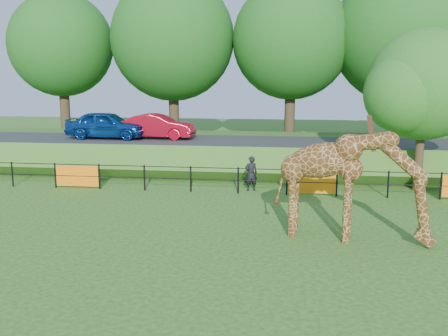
# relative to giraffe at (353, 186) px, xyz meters

# --- Properties ---
(ground) EXTENTS (90.00, 90.00, 0.00)m
(ground) POSITION_rel_giraffe_xyz_m (-3.96, -2.45, -1.65)
(ground) COLOR #245916
(ground) RESTS_ON ground
(giraffe) EXTENTS (4.68, 1.77, 3.29)m
(giraffe) POSITION_rel_giraffe_xyz_m (0.00, 0.00, 0.00)
(giraffe) COLOR #542F11
(giraffe) RESTS_ON ground
(perimeter_fence) EXTENTS (28.07, 0.10, 1.10)m
(perimeter_fence) POSITION_rel_giraffe_xyz_m (-3.96, 5.55, -1.10)
(perimeter_fence) COLOR black
(perimeter_fence) RESTS_ON ground
(embankment) EXTENTS (40.00, 9.00, 1.30)m
(embankment) POSITION_rel_giraffe_xyz_m (-3.96, 13.05, -1.00)
(embankment) COLOR #245916
(embankment) RESTS_ON ground
(road) EXTENTS (40.00, 5.00, 0.12)m
(road) POSITION_rel_giraffe_xyz_m (-3.96, 11.55, -0.29)
(road) COLOR #29282B
(road) RESTS_ON embankment
(car_blue) EXTENTS (4.46, 1.89, 1.51)m
(car_blue) POSITION_rel_giraffe_xyz_m (-11.85, 11.65, 0.53)
(car_blue) COLOR #124294
(car_blue) RESTS_ON road
(car_red) EXTENTS (4.16, 1.67, 1.35)m
(car_red) POSITION_rel_giraffe_xyz_m (-9.11, 11.99, 0.45)
(car_red) COLOR red
(car_red) RESTS_ON road
(visitor) EXTENTS (0.62, 0.50, 1.48)m
(visitor) POSITION_rel_giraffe_xyz_m (-3.47, 6.15, -0.91)
(visitor) COLOR black
(visitor) RESTS_ON ground
(tree_east) EXTENTS (5.40, 4.71, 6.76)m
(tree_east) POSITION_rel_giraffe_xyz_m (3.64, 7.18, 2.64)
(tree_east) COLOR #372718
(tree_east) RESTS_ON ground
(bg_tree_line) EXTENTS (37.30, 8.80, 11.82)m
(bg_tree_line) POSITION_rel_giraffe_xyz_m (-2.06, 19.55, 5.55)
(bg_tree_line) COLOR #372718
(bg_tree_line) RESTS_ON ground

